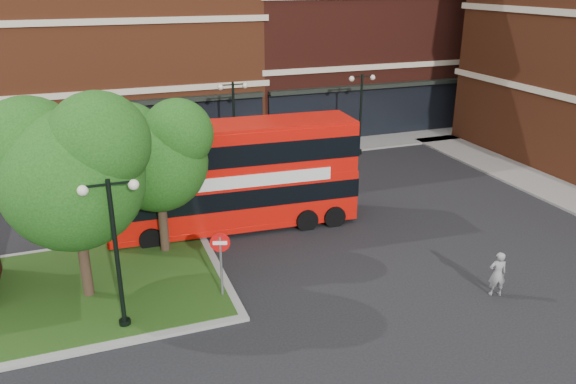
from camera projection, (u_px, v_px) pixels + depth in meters
name	position (u px, v px, depth m)	size (l,w,h in m)	color
ground	(290.00, 299.00, 19.36)	(120.00, 120.00, 0.00)	black
pavement_far	(195.00, 161.00, 33.80)	(44.00, 3.00, 0.12)	slate
terrace_far_left	(39.00, 35.00, 35.31)	(26.00, 12.00, 14.00)	brown
terrace_far_right	(354.00, 12.00, 42.06)	(18.00, 12.00, 16.00)	#471911
traffic_island	(43.00, 296.00, 19.38)	(12.60, 7.60, 0.15)	gray
tree_island_west	(68.00, 166.00, 17.77)	(5.40, 4.71, 7.21)	#2D2116
tree_island_east	(155.00, 152.00, 21.12)	(4.46, 3.90, 6.29)	#2D2116
lamp_island	(116.00, 248.00, 16.75)	(1.72, 0.36, 5.00)	black
lamp_far_left	(234.00, 120.00, 31.70)	(1.72, 0.36, 5.00)	black
lamp_far_right	(361.00, 110.00, 34.29)	(1.72, 0.36, 5.00)	black
bus	(232.00, 169.00, 24.02)	(10.88, 3.07, 4.11)	red
woman	(497.00, 274.00, 19.33)	(0.60, 0.39, 1.65)	gray
car_silver	(141.00, 162.00, 31.52)	(1.63, 4.04, 1.38)	silver
car_white	(280.00, 143.00, 34.82)	(1.58, 4.54, 1.50)	silver
no_entry_sign	(221.00, 252.00, 18.80)	(0.66, 0.26, 2.47)	slate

